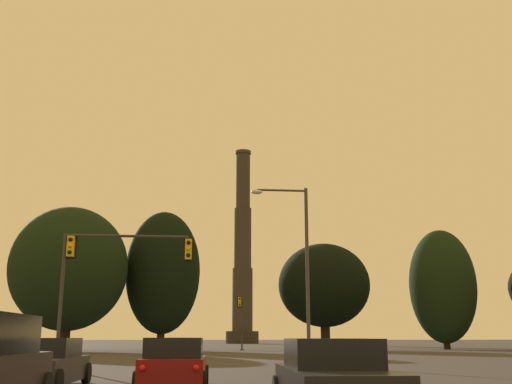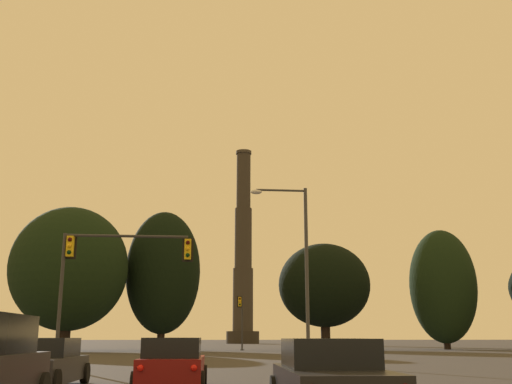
% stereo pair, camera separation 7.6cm
% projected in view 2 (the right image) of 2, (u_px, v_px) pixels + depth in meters
% --- Properties ---
extents(sedan_right_lane_third, '(2.12, 4.76, 1.43)m').
position_uv_depth(sedan_right_lane_third, '(331.00, 380.00, 11.38)').
color(sedan_right_lane_third, black).
rests_on(sedan_right_lane_third, ground_plane).
extents(hatchback_center_lane_second, '(2.03, 4.16, 1.44)m').
position_uv_depth(hatchback_center_lane_second, '(173.00, 365.00, 17.14)').
color(hatchback_center_lane_second, maroon).
rests_on(hatchback_center_lane_second, ground_plane).
extents(sedan_left_lane_second, '(2.09, 4.74, 1.43)m').
position_uv_depth(sedan_left_lane_second, '(42.00, 365.00, 17.54)').
color(sedan_left_lane_second, '#232328').
rests_on(sedan_left_lane_second, ground_plane).
extents(traffic_light_far_right, '(0.78, 0.50, 6.00)m').
position_uv_depth(traffic_light_far_right, '(241.00, 314.00, 67.41)').
color(traffic_light_far_right, '#2D2D30').
rests_on(traffic_light_far_right, ground_plane).
extents(traffic_light_overhead_left, '(6.70, 0.50, 6.58)m').
position_uv_depth(traffic_light_overhead_left, '(106.00, 263.00, 30.22)').
color(traffic_light_overhead_left, '#2D2D30').
rests_on(traffic_light_overhead_left, ground_plane).
extents(street_lamp, '(3.21, 0.36, 9.66)m').
position_uv_depth(street_lamp, '(298.00, 255.00, 33.00)').
color(street_lamp, '#38383A').
rests_on(street_lamp, ground_plane).
extents(smokestack, '(7.24, 7.24, 44.09)m').
position_uv_depth(smokestack, '(243.00, 265.00, 135.04)').
color(smokestack, '#2B2722').
rests_on(smokestack, ground_plane).
extents(treeline_center_left, '(10.75, 9.68, 12.25)m').
position_uv_depth(treeline_center_left, '(324.00, 285.00, 70.27)').
color(treeline_center_left, black).
rests_on(treeline_center_left, ground_plane).
extents(treeline_center_right, '(8.02, 7.21, 14.26)m').
position_uv_depth(treeline_center_right, '(443.00, 286.00, 72.32)').
color(treeline_center_right, black).
rests_on(treeline_center_right, ground_plane).
extents(treeline_far_left, '(8.40, 7.56, 15.62)m').
position_uv_depth(treeline_far_left, '(163.00, 272.00, 68.28)').
color(treeline_far_left, black).
rests_on(treeline_far_left, ground_plane).
extents(treeline_left_mid, '(12.32, 11.09, 15.09)m').
position_uv_depth(treeline_left_mid, '(69.00, 268.00, 63.37)').
color(treeline_left_mid, black).
rests_on(treeline_left_mid, ground_plane).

